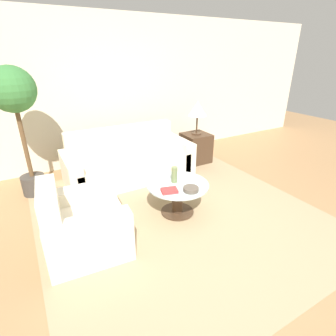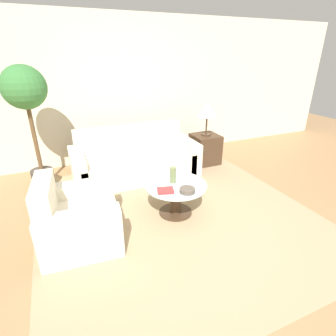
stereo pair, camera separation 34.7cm
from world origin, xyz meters
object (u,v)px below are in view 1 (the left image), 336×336
object	(u,v)px
table_lamp	(198,109)
potted_plant	(15,104)
armchair	(80,227)
book_stack	(169,191)
sofa_main	(128,162)
coffee_table	(178,194)
bowl	(191,189)
vase	(174,175)

from	to	relation	value
table_lamp	potted_plant	world-z (taller)	potted_plant
armchair	potted_plant	distance (m)	1.94
table_lamp	book_stack	size ratio (longest dim) A/B	2.72
sofa_main	coffee_table	distance (m)	1.37
sofa_main	book_stack	size ratio (longest dim) A/B	9.24
sofa_main	coffee_table	world-z (taller)	sofa_main
table_lamp	potted_plant	size ratio (longest dim) A/B	0.33
bowl	table_lamp	bearing A→B (deg)	52.92
table_lamp	book_stack	bearing A→B (deg)	-134.15
book_stack	coffee_table	bearing A→B (deg)	48.95
sofa_main	table_lamp	size ratio (longest dim) A/B	3.39
sofa_main	table_lamp	bearing A→B (deg)	-0.36
coffee_table	potted_plant	bearing A→B (deg)	136.55
vase	book_stack	size ratio (longest dim) A/B	0.93
armchair	vase	world-z (taller)	armchair
coffee_table	bowl	distance (m)	0.30
vase	book_stack	distance (m)	0.28
coffee_table	bowl	bearing A→B (deg)	-80.52
potted_plant	vase	bearing A→B (deg)	-42.40
sofa_main	vase	bearing A→B (deg)	-84.28
book_stack	armchair	bearing A→B (deg)	-167.51
armchair	bowl	distance (m)	1.32
bowl	armchair	bearing A→B (deg)	172.65
armchair	book_stack	bearing A→B (deg)	-88.22
bowl	book_stack	bearing A→B (deg)	155.35
armchair	vase	bearing A→B (deg)	-78.79
sofa_main	table_lamp	xyz separation A→B (m)	(1.39, -0.01, 0.75)
table_lamp	potted_plant	distance (m)	2.86
sofa_main	armchair	distance (m)	1.81
book_stack	bowl	bearing A→B (deg)	-9.02
armchair	bowl	size ratio (longest dim) A/B	4.96
potted_plant	book_stack	bearing A→B (deg)	-49.56
bowl	coffee_table	bearing A→B (deg)	99.48
potted_plant	vase	world-z (taller)	potted_plant
coffee_table	vase	world-z (taller)	vase
armchair	bowl	xyz separation A→B (m)	(1.29, -0.17, 0.18)
armchair	vase	distance (m)	1.27
sofa_main	armchair	bearing A→B (deg)	-127.72
sofa_main	bowl	xyz separation A→B (m)	(0.18, -1.60, 0.19)
bowl	book_stack	size ratio (longest dim) A/B	0.84
potted_plant	bowl	world-z (taller)	potted_plant
coffee_table	sofa_main	bearing A→B (deg)	95.93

